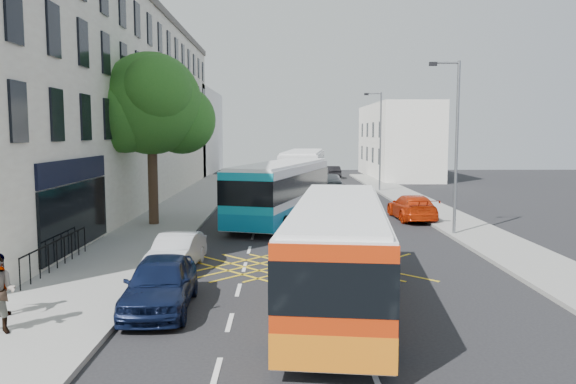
{
  "coord_description": "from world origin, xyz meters",
  "views": [
    {
      "loc": [
        -1.88,
        -14.02,
        4.85
      ],
      "look_at": [
        -1.55,
        11.19,
        2.2
      ],
      "focal_mm": 35.0,
      "sensor_mm": 36.0,
      "label": 1
    }
  ],
  "objects_px": {
    "street_tree": "(151,105)",
    "parked_car_silver": "(177,252)",
    "parked_car_blue": "(160,283)",
    "bus_near": "(338,252)",
    "distant_car_silver": "(331,181)",
    "lamp_far": "(379,136)",
    "lamp_near": "(455,138)",
    "distant_car_grey": "(277,176)",
    "bus_mid": "(281,191)",
    "bus_far": "(304,171)",
    "distant_car_dark": "(333,172)",
    "red_hatchback": "(412,207)",
    "motorbike": "(331,320)",
    "pedestrian_far": "(0,285)"
  },
  "relations": [
    {
      "from": "lamp_far",
      "to": "parked_car_blue",
      "type": "bearing_deg",
      "value": -110.23
    },
    {
      "from": "bus_far",
      "to": "distant_car_dark",
      "type": "xyz_separation_m",
      "value": [
        3.8,
        15.92,
        -1.17
      ]
    },
    {
      "from": "lamp_near",
      "to": "distant_car_silver",
      "type": "distance_m",
      "value": 22.73
    },
    {
      "from": "red_hatchback",
      "to": "distant_car_dark",
      "type": "bearing_deg",
      "value": -88.39
    },
    {
      "from": "parked_car_silver",
      "to": "distant_car_dark",
      "type": "height_order",
      "value": "distant_car_dark"
    },
    {
      "from": "parked_car_blue",
      "to": "parked_car_silver",
      "type": "bearing_deg",
      "value": 92.59
    },
    {
      "from": "bus_far",
      "to": "parked_car_silver",
      "type": "height_order",
      "value": "bus_far"
    },
    {
      "from": "bus_near",
      "to": "distant_car_dark",
      "type": "xyz_separation_m",
      "value": [
        4.05,
        45.43,
        -0.91
      ]
    },
    {
      "from": "lamp_near",
      "to": "parked_car_blue",
      "type": "relative_size",
      "value": 1.83
    },
    {
      "from": "distant_car_dark",
      "to": "motorbike",
      "type": "bearing_deg",
      "value": 81.94
    },
    {
      "from": "distant_car_grey",
      "to": "distant_car_dark",
      "type": "relative_size",
      "value": 1.2
    },
    {
      "from": "parked_car_blue",
      "to": "distant_car_silver",
      "type": "xyz_separation_m",
      "value": [
        7.7,
        33.01,
        -0.01
      ]
    },
    {
      "from": "motorbike",
      "to": "lamp_near",
      "type": "bearing_deg",
      "value": 75.5
    },
    {
      "from": "bus_near",
      "to": "parked_car_blue",
      "type": "distance_m",
      "value": 4.99
    },
    {
      "from": "lamp_near",
      "to": "motorbike",
      "type": "height_order",
      "value": "lamp_near"
    },
    {
      "from": "motorbike",
      "to": "parked_car_blue",
      "type": "bearing_deg",
      "value": 154.32
    },
    {
      "from": "distant_car_dark",
      "to": "bus_near",
      "type": "bearing_deg",
      "value": 82.18
    },
    {
      "from": "street_tree",
      "to": "red_hatchback",
      "type": "xyz_separation_m",
      "value": [
        14.01,
        2.16,
        -5.58
      ]
    },
    {
      "from": "lamp_near",
      "to": "bus_near",
      "type": "xyz_separation_m",
      "value": [
        -6.47,
        -10.69,
        -3.06
      ]
    },
    {
      "from": "bus_mid",
      "to": "distant_car_silver",
      "type": "bearing_deg",
      "value": 92.88
    },
    {
      "from": "lamp_near",
      "to": "distant_car_grey",
      "type": "xyz_separation_m",
      "value": [
        -8.46,
        28.93,
        -3.96
      ]
    },
    {
      "from": "lamp_far",
      "to": "motorbike",
      "type": "relative_size",
      "value": 4.01
    },
    {
      "from": "bus_near",
      "to": "distant_car_grey",
      "type": "relative_size",
      "value": 2.27
    },
    {
      "from": "lamp_far",
      "to": "parked_car_silver",
      "type": "xyz_separation_m",
      "value": [
        -11.8,
        -26.33,
        -3.98
      ]
    },
    {
      "from": "bus_near",
      "to": "parked_car_blue",
      "type": "bearing_deg",
      "value": -170.36
    },
    {
      "from": "street_tree",
      "to": "distant_car_dark",
      "type": "xyz_separation_m",
      "value": [
        12.28,
        31.78,
        -5.64
      ]
    },
    {
      "from": "bus_near",
      "to": "distant_car_silver",
      "type": "distance_m",
      "value": 32.91
    },
    {
      "from": "lamp_near",
      "to": "bus_near",
      "type": "height_order",
      "value": "lamp_near"
    },
    {
      "from": "distant_car_dark",
      "to": "pedestrian_far",
      "type": "distance_m",
      "value": 48.31
    },
    {
      "from": "lamp_far",
      "to": "bus_mid",
      "type": "distance_m",
      "value": 17.71
    },
    {
      "from": "bus_near",
      "to": "red_hatchback",
      "type": "height_order",
      "value": "bus_near"
    },
    {
      "from": "bus_near",
      "to": "motorbike",
      "type": "distance_m",
      "value": 3.69
    },
    {
      "from": "bus_far",
      "to": "red_hatchback",
      "type": "bearing_deg",
      "value": -61.58
    },
    {
      "from": "distant_car_grey",
      "to": "distant_car_dark",
      "type": "xyz_separation_m",
      "value": [
        6.03,
        5.82,
        -0.01
      ]
    },
    {
      "from": "lamp_near",
      "to": "motorbike",
      "type": "relative_size",
      "value": 4.01
    },
    {
      "from": "distant_car_silver",
      "to": "pedestrian_far",
      "type": "xyz_separation_m",
      "value": [
        -11.62,
        -33.91,
        0.24
      ]
    },
    {
      "from": "lamp_near",
      "to": "parked_car_silver",
      "type": "height_order",
      "value": "lamp_near"
    },
    {
      "from": "bus_far",
      "to": "distant_car_grey",
      "type": "distance_m",
      "value": 10.41
    },
    {
      "from": "bus_far",
      "to": "bus_mid",
      "type": "bearing_deg",
      "value": -90.77
    },
    {
      "from": "street_tree",
      "to": "bus_far",
      "type": "relative_size",
      "value": 0.7
    },
    {
      "from": "parked_car_silver",
      "to": "bus_near",
      "type": "bearing_deg",
      "value": -34.28
    },
    {
      "from": "parked_car_blue",
      "to": "bus_near",
      "type": "bearing_deg",
      "value": 0.26
    },
    {
      "from": "lamp_far",
      "to": "distant_car_silver",
      "type": "relative_size",
      "value": 1.87
    },
    {
      "from": "street_tree",
      "to": "parked_car_silver",
      "type": "height_order",
      "value": "street_tree"
    },
    {
      "from": "lamp_far",
      "to": "motorbike",
      "type": "height_order",
      "value": "lamp_far"
    },
    {
      "from": "street_tree",
      "to": "parked_car_silver",
      "type": "xyz_separation_m",
      "value": [
        2.91,
        -9.3,
        -5.66
      ]
    },
    {
      "from": "lamp_far",
      "to": "bus_near",
      "type": "height_order",
      "value": "lamp_far"
    },
    {
      "from": "distant_car_silver",
      "to": "bus_far",
      "type": "bearing_deg",
      "value": 53.06
    },
    {
      "from": "distant_car_dark",
      "to": "distant_car_grey",
      "type": "bearing_deg",
      "value": 41.22
    },
    {
      "from": "bus_far",
      "to": "lamp_near",
      "type": "bearing_deg",
      "value": -65.27
    }
  ]
}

